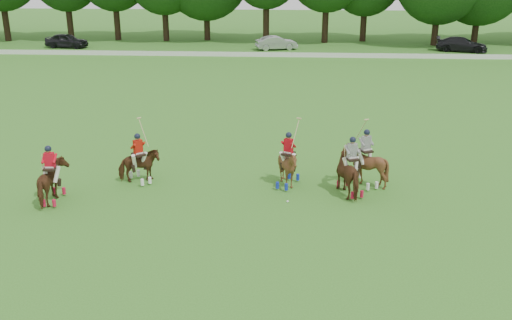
# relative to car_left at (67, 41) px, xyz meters

# --- Properties ---
(ground) EXTENTS (180.00, 180.00, 0.00)m
(ground) POSITION_rel_car_left_xyz_m (21.12, -42.50, -0.76)
(ground) COLOR #366F1F
(ground) RESTS_ON ground
(boundary_rail) EXTENTS (120.00, 0.10, 0.44)m
(boundary_rail) POSITION_rel_car_left_xyz_m (21.12, -4.50, -0.54)
(boundary_rail) COLOR white
(boundary_rail) RESTS_ON ground
(car_left) EXTENTS (4.62, 2.23, 1.52)m
(car_left) POSITION_rel_car_left_xyz_m (0.00, 0.00, 0.00)
(car_left) COLOR black
(car_left) RESTS_ON ground
(car_mid) EXTENTS (4.55, 2.64, 1.42)m
(car_mid) POSITION_rel_car_left_xyz_m (22.43, 0.00, -0.05)
(car_mid) COLOR #A5A5AA
(car_mid) RESTS_ON ground
(car_right) EXTENTS (5.42, 3.35, 1.47)m
(car_right) POSITION_rel_car_left_xyz_m (41.45, 0.00, -0.03)
(car_right) COLOR black
(car_right) RESTS_ON ground
(polo_red_a) EXTENTS (1.24, 2.02, 2.36)m
(polo_red_a) POSITION_rel_car_left_xyz_m (14.71, -39.85, 0.10)
(polo_red_a) COLOR #512C15
(polo_red_a) RESTS_ON ground
(polo_red_b) EXTENTS (1.94, 1.92, 2.75)m
(polo_red_b) POSITION_rel_car_left_xyz_m (17.61, -37.57, 0.02)
(polo_red_b) COLOR #512C15
(polo_red_b) RESTS_ON ground
(polo_red_c) EXTENTS (1.86, 1.95, 2.93)m
(polo_red_c) POSITION_rel_car_left_xyz_m (24.00, -37.60, 0.11)
(polo_red_c) COLOR #512C15
(polo_red_c) RESTS_ON ground
(polo_stripe_a) EXTENTS (1.64, 2.29, 2.45)m
(polo_stripe_a) POSITION_rel_car_left_xyz_m (26.56, -38.27, 0.14)
(polo_stripe_a) COLOR #512C15
(polo_stripe_a) RESTS_ON ground
(polo_stripe_b) EXTENTS (2.03, 2.11, 3.03)m
(polo_stripe_b) POSITION_rel_car_left_xyz_m (27.24, -37.31, 0.16)
(polo_stripe_b) COLOR #512C15
(polo_stripe_b) RESTS_ON ground
(polo_ball) EXTENTS (0.09, 0.09, 0.09)m
(polo_ball) POSITION_rel_car_left_xyz_m (24.01, -39.34, -0.72)
(polo_ball) COLOR white
(polo_ball) RESTS_ON ground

